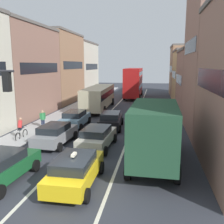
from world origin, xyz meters
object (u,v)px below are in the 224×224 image
cyclist_on_sidewalk (21,129)px  bus_mid_queue_primary (99,96)px  sedan_left_lane_third (75,118)px  sedan_right_lane_behind_truck (149,123)px  hatchback_centre_lane_third (111,120)px  bus_far_queue_secondary (134,81)px  sedan_centre_lane_second (97,137)px  wagon_right_lane_far (151,111)px  pedestrian_far_sidewalk (43,118)px  wagon_left_lane_second (55,134)px  sedan_left_lane_front (2,167)px  removalist_box_truck (154,131)px  taxi_centre_lane_front (75,170)px

cyclist_on_sidewalk → bus_mid_queue_primary: bearing=-10.9°
sedan_left_lane_third → sedan_right_lane_behind_truck: (6.77, -0.72, 0.00)m
hatchback_centre_lane_third → bus_mid_queue_primary: 9.80m
sedan_right_lane_behind_truck → bus_far_queue_secondary: bus_far_queue_secondary is taller
sedan_centre_lane_second → hatchback_centre_lane_third: size_ratio=1.00×
wagon_right_lane_far → pedestrian_far_sidewalk: 11.31m
wagon_left_lane_second → sedan_right_lane_behind_truck: (6.52, 4.63, 0.00)m
sedan_left_lane_front → wagon_left_lane_second: 6.03m
wagon_right_lane_far → cyclist_on_sidewalk: size_ratio=2.52×
sedan_left_lane_front → sedan_right_lane_behind_truck: (6.79, 10.65, 0.00)m
sedan_left_lane_front → cyclist_on_sidewalk: size_ratio=2.54×
wagon_left_lane_second → sedan_centre_lane_second: bearing=-92.1°
hatchback_centre_lane_third → wagon_right_lane_far: 6.15m
removalist_box_truck → sedan_right_lane_behind_truck: 7.12m
bus_far_queue_secondary → sedan_left_lane_third: bearing=170.6°
pedestrian_far_sidewalk → hatchback_centre_lane_third: bearing=-127.0°
wagon_left_lane_second → cyclist_on_sidewalk: bearing=79.9°
sedan_right_lane_behind_truck → bus_far_queue_secondary: 22.74m
taxi_centre_lane_front → sedan_left_lane_third: taxi_centre_lane_front is taller
taxi_centre_lane_front → pedestrian_far_sidewalk: bearing=32.1°
removalist_box_truck → wagon_left_lane_second: 7.48m
hatchback_centre_lane_third → pedestrian_far_sidewalk: bearing=97.1°
bus_far_queue_secondary → wagon_left_lane_second: bearing=172.9°
removalist_box_truck → sedan_left_lane_third: size_ratio=1.80×
removalist_box_truck → pedestrian_far_sidewalk: (-9.90, 6.56, -1.03)m
removalist_box_truck → taxi_centre_lane_front: size_ratio=1.80×
wagon_left_lane_second → cyclist_on_sidewalk: (-3.06, 0.68, 0.05)m
sedan_centre_lane_second → removalist_box_truck: bearing=-116.0°
hatchback_centre_lane_third → removalist_box_truck: bearing=-156.6°
sedan_left_lane_third → sedan_right_lane_behind_truck: size_ratio=1.00×
sedan_left_lane_front → wagon_right_lane_far: (6.81, 16.43, 0.00)m
taxi_centre_lane_front → cyclist_on_sidewalk: (-6.43, 6.43, 0.05)m
hatchback_centre_lane_third → pedestrian_far_sidewalk: size_ratio=2.65×
sedan_centre_lane_second → wagon_right_lane_far: size_ratio=1.00×
hatchback_centre_lane_third → bus_mid_queue_primary: bearing=15.8°
sedan_left_lane_third → bus_far_queue_secondary: bearing=-9.4°
bus_mid_queue_primary → removalist_box_truck: bearing=-158.8°
taxi_centre_lane_front → wagon_left_lane_second: taxi_centre_lane_front is taller
pedestrian_far_sidewalk → sedan_centre_lane_second: bearing=-173.8°
wagon_right_lane_far → sedan_centre_lane_second: bearing=160.2°
wagon_left_lane_second → hatchback_centre_lane_third: (3.11, 5.30, 0.00)m
taxi_centre_lane_front → removalist_box_truck: bearing=-47.2°
sedan_left_lane_third → pedestrian_far_sidewalk: 2.90m
sedan_centre_lane_second → bus_mid_queue_primary: size_ratio=0.41×
bus_mid_queue_primary → cyclist_on_sidewalk: 14.17m
wagon_right_lane_far → pedestrian_far_sidewalk: bearing=121.3°
bus_far_queue_secondary → removalist_box_truck: bearing=-172.9°
sedan_left_lane_front → bus_far_queue_secondary: (3.49, 33.06, 2.03)m
sedan_left_lane_third → bus_mid_queue_primary: 9.21m
wagon_left_lane_second → bus_mid_queue_primary: bus_mid_queue_primary is taller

